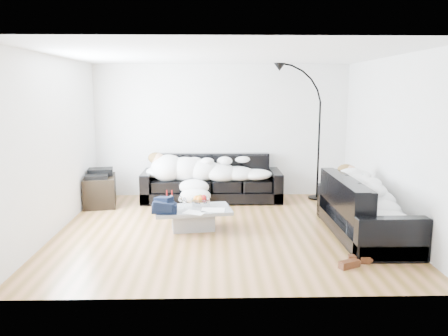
{
  "coord_description": "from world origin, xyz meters",
  "views": [
    {
      "loc": [
        -0.16,
        -6.42,
        2.1
      ],
      "look_at": [
        0.0,
        0.3,
        0.9
      ],
      "focal_mm": 35.0,
      "sensor_mm": 36.0,
      "label": 1
    }
  ],
  "objects_px": {
    "stereo": "(99,173)",
    "av_cabinet": "(100,191)",
    "sleeper_right": "(366,193)",
    "coffee_table": "(193,219)",
    "sleeper_back": "(212,168)",
    "fruit_bowl": "(201,200)",
    "wine_glass_a": "(181,202)",
    "candle_left": "(167,198)",
    "wine_glass_b": "(171,202)",
    "wine_glass_c": "(184,203)",
    "candle_right": "(172,197)",
    "sofa_right": "(366,207)",
    "floor_lamp": "(319,140)",
    "shoes": "(354,261)",
    "sofa_back": "(212,178)"
  },
  "relations": [
    {
      "from": "sleeper_right",
      "to": "av_cabinet",
      "type": "distance_m",
      "value": 4.68
    },
    {
      "from": "wine_glass_c",
      "to": "candle_right",
      "type": "height_order",
      "value": "candle_right"
    },
    {
      "from": "sofa_right",
      "to": "wine_glass_a",
      "type": "height_order",
      "value": "sofa_right"
    },
    {
      "from": "coffee_table",
      "to": "wine_glass_c",
      "type": "relative_size",
      "value": 6.28
    },
    {
      "from": "sleeper_right",
      "to": "stereo",
      "type": "relative_size",
      "value": 4.12
    },
    {
      "from": "wine_glass_c",
      "to": "floor_lamp",
      "type": "relative_size",
      "value": 0.08
    },
    {
      "from": "wine_glass_b",
      "to": "coffee_table",
      "type": "bearing_deg",
      "value": -8.27
    },
    {
      "from": "fruit_bowl",
      "to": "floor_lamp",
      "type": "relative_size",
      "value": 0.12
    },
    {
      "from": "sleeper_back",
      "to": "candle_left",
      "type": "xyz_separation_m",
      "value": [
        -0.7,
        -1.53,
        -0.2
      ]
    },
    {
      "from": "stereo",
      "to": "av_cabinet",
      "type": "bearing_deg",
      "value": 0.0
    },
    {
      "from": "fruit_bowl",
      "to": "wine_glass_a",
      "type": "bearing_deg",
      "value": -164.65
    },
    {
      "from": "sleeper_back",
      "to": "candle_right",
      "type": "bearing_deg",
      "value": -112.38
    },
    {
      "from": "shoes",
      "to": "candle_left",
      "type": "bearing_deg",
      "value": 131.36
    },
    {
      "from": "wine_glass_b",
      "to": "candle_right",
      "type": "bearing_deg",
      "value": 91.28
    },
    {
      "from": "candle_left",
      "to": "av_cabinet",
      "type": "relative_size",
      "value": 0.29
    },
    {
      "from": "floor_lamp",
      "to": "coffee_table",
      "type": "bearing_deg",
      "value": -121.42
    },
    {
      "from": "floor_lamp",
      "to": "fruit_bowl",
      "type": "bearing_deg",
      "value": -122.8
    },
    {
      "from": "fruit_bowl",
      "to": "candle_left",
      "type": "bearing_deg",
      "value": 175.15
    },
    {
      "from": "stereo",
      "to": "coffee_table",
      "type": "bearing_deg",
      "value": -50.81
    },
    {
      "from": "sofa_back",
      "to": "sleeper_right",
      "type": "relative_size",
      "value": 1.46
    },
    {
      "from": "wine_glass_c",
      "to": "sofa_right",
      "type": "bearing_deg",
      "value": -6.6
    },
    {
      "from": "sleeper_back",
      "to": "wine_glass_a",
      "type": "height_order",
      "value": "sleeper_back"
    },
    {
      "from": "sleeper_back",
      "to": "fruit_bowl",
      "type": "bearing_deg",
      "value": -95.99
    },
    {
      "from": "fruit_bowl",
      "to": "sleeper_right",
      "type": "bearing_deg",
      "value": -12.58
    },
    {
      "from": "sleeper_back",
      "to": "shoes",
      "type": "xyz_separation_m",
      "value": [
        1.74,
        -3.2,
        -0.59
      ]
    },
    {
      "from": "sleeper_back",
      "to": "av_cabinet",
      "type": "relative_size",
      "value": 2.83
    },
    {
      "from": "coffee_table",
      "to": "candle_left",
      "type": "xyz_separation_m",
      "value": [
        -0.41,
        0.22,
        0.28
      ]
    },
    {
      "from": "candle_left",
      "to": "floor_lamp",
      "type": "distance_m",
      "value": 3.29
    },
    {
      "from": "coffee_table",
      "to": "av_cabinet",
      "type": "xyz_separation_m",
      "value": [
        -1.78,
        1.47,
        0.11
      ]
    },
    {
      "from": "wine_glass_a",
      "to": "shoes",
      "type": "height_order",
      "value": "wine_glass_a"
    },
    {
      "from": "wine_glass_b",
      "to": "stereo",
      "type": "relative_size",
      "value": 0.42
    },
    {
      "from": "wine_glass_c",
      "to": "av_cabinet",
      "type": "height_order",
      "value": "av_cabinet"
    },
    {
      "from": "sleeper_right",
      "to": "coffee_table",
      "type": "distance_m",
      "value": 2.59
    },
    {
      "from": "wine_glass_c",
      "to": "av_cabinet",
      "type": "distance_m",
      "value": 2.25
    },
    {
      "from": "wine_glass_c",
      "to": "floor_lamp",
      "type": "bearing_deg",
      "value": 38.01
    },
    {
      "from": "sofa_right",
      "to": "sleeper_back",
      "type": "relative_size",
      "value": 0.95
    },
    {
      "from": "sleeper_right",
      "to": "wine_glass_b",
      "type": "distance_m",
      "value": 2.89
    },
    {
      "from": "sofa_back",
      "to": "coffee_table",
      "type": "xyz_separation_m",
      "value": [
        -0.28,
        -1.8,
        -0.27
      ]
    },
    {
      "from": "fruit_bowl",
      "to": "stereo",
      "type": "bearing_deg",
      "value": 145.76
    },
    {
      "from": "wine_glass_a",
      "to": "fruit_bowl",
      "type": "bearing_deg",
      "value": 15.35
    },
    {
      "from": "fruit_bowl",
      "to": "av_cabinet",
      "type": "height_order",
      "value": "av_cabinet"
    },
    {
      "from": "coffee_table",
      "to": "sofa_back",
      "type": "bearing_deg",
      "value": 81.15
    },
    {
      "from": "fruit_bowl",
      "to": "shoes",
      "type": "distance_m",
      "value": 2.53
    },
    {
      "from": "av_cabinet",
      "to": "wine_glass_b",
      "type": "bearing_deg",
      "value": -55.06
    },
    {
      "from": "wine_glass_b",
      "to": "shoes",
      "type": "bearing_deg",
      "value": -32.47
    },
    {
      "from": "wine_glass_a",
      "to": "candle_right",
      "type": "bearing_deg",
      "value": 132.3
    },
    {
      "from": "fruit_bowl",
      "to": "wine_glass_b",
      "type": "relative_size",
      "value": 1.51
    },
    {
      "from": "candle_left",
      "to": "wine_glass_a",
      "type": "bearing_deg",
      "value": -30.45
    },
    {
      "from": "fruit_bowl",
      "to": "stereo",
      "type": "relative_size",
      "value": 0.64
    },
    {
      "from": "sleeper_right",
      "to": "candle_left",
      "type": "bearing_deg",
      "value": 78.79
    }
  ]
}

